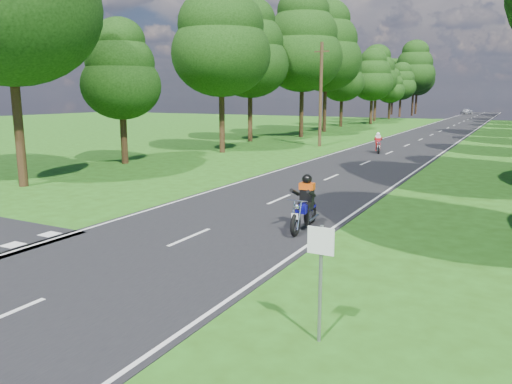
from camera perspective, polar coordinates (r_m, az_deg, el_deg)
The scene contains 9 objects.
ground at distance 13.04m, azimuth -12.76°, elevation -7.31°, with size 160.00×160.00×0.00m, color #265012.
main_road at distance 59.99m, azimuth 20.34°, elevation 6.54°, with size 7.00×140.00×0.02m, color black.
road_markings at distance 58.16m, azimuth 19.94°, elevation 6.46°, with size 7.40×140.00×0.01m.
treeline at distance 69.81m, azimuth 23.20°, elevation 13.67°, with size 40.00×115.35×14.78m.
telegraph_pole at distance 39.90m, azimuth 7.41°, elevation 11.02°, with size 1.20×0.26×8.00m.
road_sign at distance 8.22m, azimuth 7.39°, elevation -8.25°, with size 0.45×0.07×2.00m.
rider_near_blue at distance 15.10m, azimuth 5.55°, elevation -1.19°, with size 0.67×2.01×1.67m, color #0F0D94, non-canonical shape.
rider_far_red at distance 36.17m, azimuth 13.77°, elevation 5.51°, with size 0.57×1.71×1.43m, color #A4170C, non-canonical shape.
distant_car at distance 113.88m, azimuth 22.93°, elevation 8.50°, with size 1.44×3.57×1.22m, color silver.
Camera 1 is at (8.20, -9.29, 4.05)m, focal length 35.00 mm.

